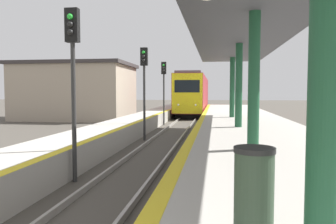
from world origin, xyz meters
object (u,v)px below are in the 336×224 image
trash_bin (254,189)px  signal_near (73,62)px  signal_mid (144,76)px  signal_far (164,81)px  train (194,94)px

trash_bin → signal_near: bearing=132.2°
signal_mid → signal_far: bearing=91.8°
signal_far → trash_bin: signal_far is taller
train → signal_near: (-1.36, -29.21, 1.05)m
signal_near → signal_far: 15.73m
signal_near → trash_bin: 6.61m
signal_far → trash_bin: 20.94m
signal_near → trash_bin: (4.26, -4.69, -1.90)m
signal_far → trash_bin: bearing=-78.2°
signal_far → signal_mid: bearing=-88.2°
train → signal_near: signal_near is taller
signal_near → train: bearing=87.3°
signal_mid → signal_far: size_ratio=1.00×
signal_far → trash_bin: size_ratio=4.87×
signal_near → signal_mid: size_ratio=1.00×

